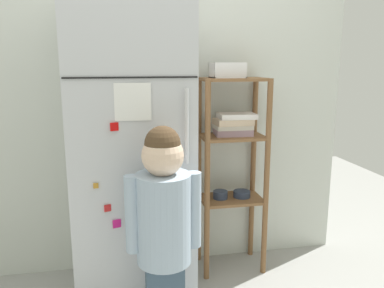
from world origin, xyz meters
The scene contains 5 objects.
kitchen_wall_back centered at (0.00, 0.38, 1.15)m, with size 2.64×0.03×2.30m, color silver.
refrigerator centered at (-0.17, 0.02, 0.90)m, with size 0.65×0.69×1.80m.
child_standing centered at (-0.05, -0.48, 0.68)m, with size 0.36×0.27×1.12m.
pantry_shelf_unit centered at (0.49, 0.20, 0.82)m, with size 0.43×0.29×1.30m.
fruit_bin centered at (0.47, 0.21, 1.34)m, with size 0.20×0.17×0.10m.
Camera 1 is at (-0.25, -2.19, 1.40)m, focal length 36.28 mm.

